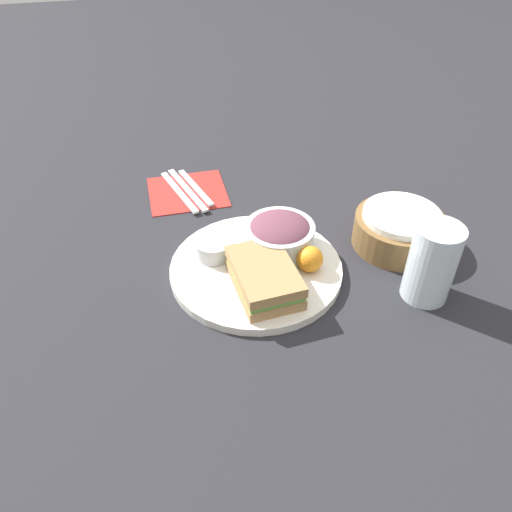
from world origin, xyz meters
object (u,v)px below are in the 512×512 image
object	(u,v)px
plate	(256,269)
sandwich	(267,277)
drink_glass	(432,263)
fork	(179,192)
dressing_cup	(214,247)
bread_basket	(399,229)
salad_bowl	(280,234)
knife	(187,190)
spoon	(195,187)

from	to	relation	value
plate	sandwich	distance (m)	0.06
drink_glass	fork	size ratio (longest dim) A/B	0.77
dressing_cup	drink_glass	xyz separation A→B (m)	(0.16, 0.31, 0.03)
sandwich	bread_basket	world-z (taller)	bread_basket
salad_bowl	knife	size ratio (longest dim) A/B	0.67
plate	bread_basket	bearing A→B (deg)	93.32
salad_bowl	dressing_cup	xyz separation A→B (m)	(-0.01, -0.11, -0.01)
plate	drink_glass	world-z (taller)	drink_glass
drink_glass	spoon	world-z (taller)	drink_glass
plate	knife	xyz separation A→B (m)	(-0.27, -0.08, -0.00)
bread_basket	spoon	size ratio (longest dim) A/B	1.04
plate	bread_basket	distance (m)	0.26
bread_basket	knife	world-z (taller)	bread_basket
sandwich	spoon	distance (m)	0.34
salad_bowl	drink_glass	bearing A→B (deg)	52.67
plate	spoon	bearing A→B (deg)	-167.52
dressing_cup	fork	bearing A→B (deg)	-171.19
bread_basket	spoon	bearing A→B (deg)	-129.09
salad_bowl	dressing_cup	size ratio (longest dim) A/B	1.77
bread_basket	knife	size ratio (longest dim) A/B	0.89
plate	bread_basket	size ratio (longest dim) A/B	1.81
salad_bowl	bread_basket	bearing A→B (deg)	84.44
dressing_cup	knife	size ratio (longest dim) A/B	0.38
sandwich	bread_basket	distance (m)	0.27
drink_glass	knife	distance (m)	0.51
plate	dressing_cup	size ratio (longest dim) A/B	4.24
sandwich	knife	bearing A→B (deg)	-165.87
sandwich	dressing_cup	xyz separation A→B (m)	(-0.10, -0.07, -0.01)
drink_glass	fork	distance (m)	0.51
fork	sandwich	bearing A→B (deg)	-178.92
drink_glass	spoon	size ratio (longest dim) A/B	0.85
dressing_cup	spoon	size ratio (longest dim) A/B	0.44
bread_basket	spoon	distance (m)	0.42
fork	salad_bowl	bearing A→B (deg)	-163.93
plate	sandwich	size ratio (longest dim) A/B	2.02
salad_bowl	fork	bearing A→B (deg)	-147.80
knife	fork	bearing A→B (deg)	90.00
dressing_cup	bread_basket	world-z (taller)	bread_basket
sandwich	drink_glass	bearing A→B (deg)	76.27
dressing_cup	drink_glass	size ratio (longest dim) A/B	0.52
sandwich	dressing_cup	distance (m)	0.12
sandwich	salad_bowl	xyz separation A→B (m)	(-0.09, 0.05, 0.01)
sandwich	spoon	xyz separation A→B (m)	(-0.33, -0.06, -0.03)
spoon	bread_basket	bearing A→B (deg)	-145.22
drink_glass	bread_basket	xyz separation A→B (m)	(-0.13, 0.02, -0.03)
drink_glass	knife	xyz separation A→B (m)	(-0.38, -0.32, -0.06)
drink_glass	spoon	xyz separation A→B (m)	(-0.39, -0.31, -0.06)
salad_bowl	spoon	world-z (taller)	salad_bowl
fork	knife	xyz separation A→B (m)	(-0.00, 0.02, 0.00)
plate	sandwich	world-z (taller)	sandwich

